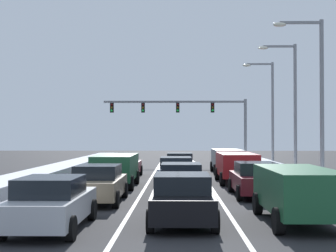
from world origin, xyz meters
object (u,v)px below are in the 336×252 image
street_lamp_right_near (315,87)px  street_lamp_right_mid (290,97)px  sedan_silver_left_lane_nearest (51,203)px  suv_red_right_lane_third (236,165)px  sedan_maroon_left_lane_fourth (125,165)px  sedan_white_center_lane_third (176,171)px  traffic_light_gantry (191,113)px  sedan_black_center_lane_nearest (182,198)px  sedan_navy_center_lane_second (181,181)px  sedan_tan_left_lane_second (98,183)px  street_lamp_right_far (269,105)px  suv_green_right_lane_nearest (298,190)px  sedan_charcoal_center_lane_fourth (180,164)px  suv_green_left_lane_third (116,167)px  suv_gray_right_lane_fourth (227,159)px  sedan_maroon_right_lane_second (255,179)px

street_lamp_right_near → street_lamp_right_mid: 7.96m
sedan_silver_left_lane_nearest → street_lamp_right_mid: (11.39, 19.83, 4.55)m
suv_red_right_lane_third → sedan_maroon_left_lane_fourth: suv_red_right_lane_third is taller
suv_red_right_lane_third → sedan_maroon_left_lane_fourth: size_ratio=1.09×
sedan_white_center_lane_third → street_lamp_right_mid: street_lamp_right_mid is taller
street_lamp_right_near → sedan_maroon_left_lane_fourth: bearing=152.7°
sedan_silver_left_lane_nearest → street_lamp_right_near: 16.70m
sedan_silver_left_lane_nearest → traffic_light_gantry: size_ratio=0.32×
sedan_black_center_lane_nearest → sedan_navy_center_lane_second: size_ratio=1.00×
sedan_tan_left_lane_second → street_lamp_right_far: 25.18m
sedan_navy_center_lane_second → traffic_light_gantry: (1.21, 27.01, 4.12)m
sedan_black_center_lane_nearest → sedan_white_center_lane_third: 11.43m
suv_green_right_lane_nearest → sedan_navy_center_lane_second: 6.62m
sedan_navy_center_lane_second → sedan_charcoal_center_lane_fourth: bearing=90.0°
sedan_silver_left_lane_nearest → street_lamp_right_near: bearing=47.6°
sedan_white_center_lane_third → suv_green_left_lane_third: 3.34m
suv_gray_right_lane_fourth → suv_red_right_lane_third: bearing=-91.6°
sedan_silver_left_lane_nearest → sedan_tan_left_lane_second: same height
sedan_maroon_left_lane_fourth → street_lamp_right_near: 12.75m
sedan_charcoal_center_lane_fourth → sedan_silver_left_lane_nearest: bearing=-101.4°
sedan_navy_center_lane_second → traffic_light_gantry: traffic_light_gantry is taller
street_lamp_right_near → sedan_silver_left_lane_nearest: bearing=-132.4°
sedan_white_center_lane_third → street_lamp_right_near: size_ratio=0.51×
sedan_white_center_lane_third → sedan_maroon_left_lane_fourth: same height
sedan_maroon_right_lane_second → sedan_white_center_lane_third: size_ratio=1.00×
suv_green_right_lane_nearest → suv_red_right_lane_third: same height
sedan_tan_left_lane_second → traffic_light_gantry: traffic_light_gantry is taller
street_lamp_right_mid → traffic_light_gantry: bearing=114.9°
sedan_black_center_lane_nearest → street_lamp_right_far: bearing=74.0°
sedan_white_center_lane_third → sedan_tan_left_lane_second: same height
sedan_black_center_lane_nearest → street_lamp_right_far: street_lamp_right_far is taller
sedan_black_center_lane_nearest → sedan_silver_left_lane_nearest: bearing=-164.0°
suv_green_right_lane_nearest → sedan_black_center_lane_nearest: (-3.54, -0.04, -0.25)m
suv_green_left_lane_third → street_lamp_right_near: 11.28m
sedan_tan_left_lane_second → sedan_silver_left_lane_nearest: bearing=-94.6°
suv_gray_right_lane_fourth → sedan_charcoal_center_lane_fourth: 4.01m
suv_green_left_lane_third → sedan_maroon_left_lane_fourth: suv_green_left_lane_third is taller
sedan_black_center_lane_nearest → sedan_silver_left_lane_nearest: 3.89m
sedan_white_center_lane_third → street_lamp_right_far: bearing=62.7°
suv_green_left_lane_third → sedan_tan_left_lane_second: bearing=-89.5°
suv_gray_right_lane_fourth → street_lamp_right_mid: 6.12m
suv_red_right_lane_third → sedan_silver_left_lane_nearest: suv_red_right_lane_third is taller
sedan_maroon_right_lane_second → suv_green_left_lane_third: bearing=150.8°
street_lamp_right_mid → sedan_silver_left_lane_nearest: bearing=-119.9°
suv_green_right_lane_nearest → sedan_white_center_lane_third: suv_green_right_lane_nearest is taller
suv_green_right_lane_nearest → suv_green_left_lane_third: bearing=124.0°
sedan_maroon_left_lane_fourth → suv_red_right_lane_third: bearing=-28.9°
sedan_charcoal_center_lane_fourth → street_lamp_right_mid: size_ratio=0.50×
suv_red_right_lane_third → sedan_tan_left_lane_second: suv_red_right_lane_third is taller
suv_gray_right_lane_fourth → suv_green_left_lane_third: (-6.73, -9.39, 0.00)m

